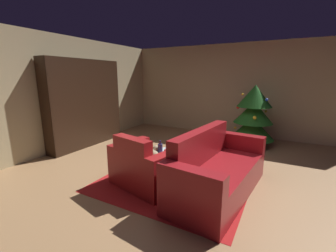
{
  "coord_description": "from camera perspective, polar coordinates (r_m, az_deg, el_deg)",
  "views": [
    {
      "loc": [
        1.39,
        -3.16,
        1.68
      ],
      "look_at": [
        -0.4,
        0.16,
        0.83
      ],
      "focal_mm": 23.72,
      "sensor_mm": 36.0,
      "label": 1
    }
  ],
  "objects": [
    {
      "name": "area_rug",
      "position": [
        3.76,
        1.91,
        -13.75
      ],
      "size": [
        2.28,
        2.08,
        0.01
      ],
      "primitive_type": "cube",
      "color": "#A51A1A",
      "rests_on": "ground"
    },
    {
      "name": "wall_back",
      "position": [
        6.67,
        16.44,
        8.8
      ],
      "size": [
        6.32,
        0.06,
        2.57
      ],
      "primitive_type": "cube",
      "color": "tan",
      "rests_on": "ground"
    },
    {
      "name": "wall_left",
      "position": [
        5.53,
        -26.83,
        7.26
      ],
      "size": [
        0.06,
        6.75,
        2.57
      ],
      "primitive_type": "cube",
      "color": "tan",
      "rests_on": "ground"
    },
    {
      "name": "couch_red",
      "position": [
        3.38,
        12.44,
        -11.4
      ],
      "size": [
        1.01,
        2.04,
        0.92
      ],
      "color": "maroon",
      "rests_on": "ground"
    },
    {
      "name": "ground_plane",
      "position": [
        3.84,
        4.29,
        -13.25
      ],
      "size": [
        7.96,
        7.96,
        0.0
      ],
      "primitive_type": "plane",
      "color": "#9A714B"
    },
    {
      "name": "bottle_on_table",
      "position": [
        3.53,
        -2.02,
        -5.84
      ],
      "size": [
        0.07,
        0.07,
        0.22
      ],
      "color": "navy",
      "rests_on": "coffee_table"
    },
    {
      "name": "coffee_table",
      "position": [
        3.63,
        0.55,
        -7.7
      ],
      "size": [
        0.61,
        0.61,
        0.47
      ],
      "color": "black",
      "rests_on": "ground"
    },
    {
      "name": "book_stack_on_table",
      "position": [
        3.62,
        0.7,
        -6.28
      ],
      "size": [
        0.18,
        0.16,
        0.06
      ],
      "color": "gray",
      "rests_on": "coffee_table"
    },
    {
      "name": "decorated_tree",
      "position": [
        5.76,
        21.08,
        2.74
      ],
      "size": [
        1.02,
        1.02,
        1.48
      ],
      "color": "brown",
      "rests_on": "ground"
    },
    {
      "name": "armchair_red",
      "position": [
        3.52,
        -5.63,
        -10.47
      ],
      "size": [
        1.18,
        0.97,
        0.83
      ],
      "color": "maroon",
      "rests_on": "ground"
    },
    {
      "name": "bookshelf_unit",
      "position": [
        5.79,
        -19.5,
        5.32
      ],
      "size": [
        0.34,
        2.03,
        2.06
      ],
      "color": "black",
      "rests_on": "ground"
    }
  ]
}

